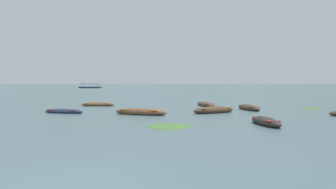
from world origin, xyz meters
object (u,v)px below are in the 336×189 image
rowboat_6 (206,104)px  rowboat_7 (266,122)px  rowboat_5 (214,110)px  rowboat_3 (98,104)px  rowboat_4 (140,112)px  rowboat_1 (64,111)px  rowboat_2 (249,108)px  ferry_0 (90,87)px

rowboat_6 → rowboat_7: rowboat_7 is taller
rowboat_5 → rowboat_3: bearing=149.4°
rowboat_4 → rowboat_6: rowboat_4 is taller
rowboat_1 → rowboat_6: (11.22, 8.67, 0.03)m
rowboat_2 → rowboat_3: (-14.45, 3.61, -0.03)m
rowboat_3 → rowboat_5: 13.08m
rowboat_2 → rowboat_5: bearing=-136.4°
rowboat_7 → rowboat_6: bearing=100.7°
ferry_0 → rowboat_2: bearing=-66.0°
rowboat_3 → rowboat_7: bearing=-44.9°
rowboat_2 → rowboat_3: bearing=166.0°
rowboat_2 → rowboat_3: size_ratio=1.13×
rowboat_3 → rowboat_7: size_ratio=0.98×
rowboat_4 → rowboat_7: (7.87, -5.15, -0.02)m
rowboat_5 → rowboat_7: bearing=-70.9°
rowboat_3 → ferry_0: 129.18m
rowboat_2 → rowboat_5: rowboat_5 is taller
rowboat_3 → rowboat_6: size_ratio=0.74×
rowboat_2 → ferry_0: 137.82m
rowboat_3 → rowboat_7: 19.30m
rowboat_5 → ferry_0: (-52.84, 128.96, 0.25)m
rowboat_5 → rowboat_7: size_ratio=1.08×
rowboat_4 → rowboat_3: bearing=124.4°
ferry_0 → rowboat_5: bearing=-67.7°
rowboat_6 → rowboat_4: bearing=-118.8°
rowboat_2 → rowboat_4: size_ratio=0.90×
rowboat_1 → rowboat_5: (11.56, 1.15, 0.06)m
rowboat_6 → ferry_0: bearing=113.4°
rowboat_4 → rowboat_5: (5.46, 1.82, 0.01)m
rowboat_1 → rowboat_3: rowboat_3 is taller
rowboat_3 → rowboat_5: size_ratio=0.91×
rowboat_1 → rowboat_4: 6.13m
rowboat_2 → ferry_0: bearing=114.0°
rowboat_2 → rowboat_4: bearing=-150.7°
rowboat_7 → rowboat_3: bearing=135.1°
rowboat_4 → ferry_0: bearing=109.9°
rowboat_4 → rowboat_6: 10.65m
rowboat_1 → rowboat_4: bearing=-6.2°
rowboat_6 → rowboat_3: bearing=-175.5°
rowboat_5 → rowboat_6: rowboat_5 is taller
rowboat_6 → rowboat_5: bearing=-87.5°
rowboat_1 → rowboat_2: size_ratio=0.89×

